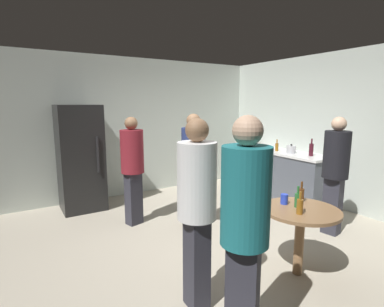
% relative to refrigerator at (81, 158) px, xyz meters
% --- Properties ---
extents(ground_plane, '(5.20, 5.20, 0.10)m').
position_rel_refrigerator_xyz_m(ground_plane, '(1.23, -2.20, -0.95)').
color(ground_plane, '#B2A893').
extents(wall_back, '(5.32, 0.06, 2.70)m').
position_rel_refrigerator_xyz_m(wall_back, '(1.23, 0.43, 0.45)').
color(wall_back, beige).
rests_on(wall_back, ground_plane).
extents(wall_side_right, '(0.06, 5.20, 2.70)m').
position_rel_refrigerator_xyz_m(wall_side_right, '(3.86, -2.20, 0.45)').
color(wall_side_right, beige).
rests_on(wall_side_right, ground_plane).
extents(refrigerator, '(0.70, 0.68, 1.80)m').
position_rel_refrigerator_xyz_m(refrigerator, '(0.00, 0.00, 0.00)').
color(refrigerator, black).
rests_on(refrigerator, ground_plane).
extents(kitchen_counter, '(0.64, 1.83, 0.90)m').
position_rel_refrigerator_xyz_m(kitchen_counter, '(3.51, -1.37, -0.45)').
color(kitchen_counter, '#4C515B').
rests_on(kitchen_counter, ground_plane).
extents(kettle, '(0.24, 0.17, 0.18)m').
position_rel_refrigerator_xyz_m(kettle, '(3.47, -1.55, 0.07)').
color(kettle, '#B2B2B7').
rests_on(kettle, kitchen_counter).
extents(wine_bottle_on_counter, '(0.08, 0.08, 0.31)m').
position_rel_refrigerator_xyz_m(wine_bottle_on_counter, '(3.53, -1.93, 0.12)').
color(wine_bottle_on_counter, '#3F141E').
rests_on(wine_bottle_on_counter, kitchen_counter).
extents(beer_bottle_on_counter, '(0.06, 0.06, 0.23)m').
position_rel_refrigerator_xyz_m(beer_bottle_on_counter, '(3.44, -1.22, 0.08)').
color(beer_bottle_on_counter, '#8C5919').
rests_on(beer_bottle_on_counter, kitchen_counter).
extents(foreground_table, '(0.80, 0.80, 0.73)m').
position_rel_refrigerator_xyz_m(foreground_table, '(1.53, -3.33, -0.27)').
color(foreground_table, olive).
rests_on(foreground_table, ground_plane).
extents(beer_bottle_amber, '(0.06, 0.06, 0.23)m').
position_rel_refrigerator_xyz_m(beer_bottle_amber, '(1.40, -3.41, -0.08)').
color(beer_bottle_amber, '#8C5919').
rests_on(beer_bottle_amber, foreground_table).
extents(beer_bottle_brown, '(0.06, 0.06, 0.23)m').
position_rel_refrigerator_xyz_m(beer_bottle_brown, '(1.73, -3.17, -0.08)').
color(beer_bottle_brown, '#593314').
rests_on(beer_bottle_brown, foreground_table).
extents(beer_bottle_green, '(0.06, 0.06, 0.23)m').
position_rel_refrigerator_xyz_m(beer_bottle_green, '(1.54, -3.27, -0.08)').
color(beer_bottle_green, '#26662D').
rests_on(beer_bottle_green, foreground_table).
extents(plastic_cup_blue, '(0.08, 0.08, 0.11)m').
position_rel_refrigerator_xyz_m(plastic_cup_blue, '(1.50, -3.13, -0.11)').
color(plastic_cup_blue, blue).
rests_on(plastic_cup_blue, foreground_table).
extents(person_in_teal_shirt, '(0.47, 0.47, 1.75)m').
position_rel_refrigerator_xyz_m(person_in_teal_shirt, '(0.32, -3.80, 0.13)').
color(person_in_teal_shirt, '#2D2D38').
rests_on(person_in_teal_shirt, ground_plane).
extents(person_in_black_shirt, '(0.39, 0.39, 1.65)m').
position_rel_refrigerator_xyz_m(person_in_black_shirt, '(2.77, -2.89, 0.06)').
color(person_in_black_shirt, '#2D2D38').
rests_on(person_in_black_shirt, ground_plane).
extents(person_in_white_shirt, '(0.36, 0.36, 1.71)m').
position_rel_refrigerator_xyz_m(person_in_white_shirt, '(0.32, -3.19, 0.10)').
color(person_in_white_shirt, '#2D2D38').
rests_on(person_in_white_shirt, ground_plane).
extents(person_in_navy_shirt, '(0.46, 0.46, 1.68)m').
position_rel_refrigerator_xyz_m(person_in_navy_shirt, '(1.20, -1.72, 0.09)').
color(person_in_navy_shirt, '#2D2D38').
rests_on(person_in_navy_shirt, ground_plane).
extents(person_in_maroon_shirt, '(0.42, 0.42, 1.63)m').
position_rel_refrigerator_xyz_m(person_in_maroon_shirt, '(0.52, -1.10, 0.05)').
color(person_in_maroon_shirt, '#2D2D38').
rests_on(person_in_maroon_shirt, ground_plane).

